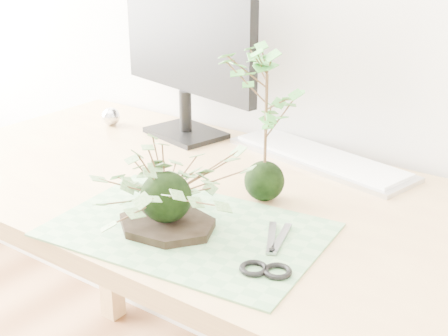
{
  "coord_description": "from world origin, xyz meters",
  "views": [
    {
      "loc": [
        0.62,
        0.29,
        1.26
      ],
      "look_at": [
        0.0,
        1.14,
        0.84
      ],
      "focal_mm": 50.0,
      "sensor_mm": 36.0,
      "label": 1
    }
  ],
  "objects_px": {
    "desk": "(246,239)",
    "ivy_kokedama": "(165,174)",
    "keyboard": "(319,157)",
    "maple_kokedama": "(267,85)",
    "monitor": "(186,40)"
  },
  "relations": [
    {
      "from": "desk",
      "to": "ivy_kokedama",
      "type": "height_order",
      "value": "ivy_kokedama"
    },
    {
      "from": "monitor",
      "to": "desk",
      "type": "bearing_deg",
      "value": -22.14
    },
    {
      "from": "monitor",
      "to": "maple_kokedama",
      "type": "bearing_deg",
      "value": -17.83
    },
    {
      "from": "ivy_kokedama",
      "to": "monitor",
      "type": "relative_size",
      "value": 0.6
    },
    {
      "from": "desk",
      "to": "ivy_kokedama",
      "type": "distance_m",
      "value": 0.28
    },
    {
      "from": "desk",
      "to": "monitor",
      "type": "xyz_separation_m",
      "value": [
        -0.36,
        0.25,
        0.33
      ]
    },
    {
      "from": "maple_kokedama",
      "to": "monitor",
      "type": "bearing_deg",
      "value": 149.45
    },
    {
      "from": "ivy_kokedama",
      "to": "monitor",
      "type": "bearing_deg",
      "value": 125.46
    },
    {
      "from": "keyboard",
      "to": "monitor",
      "type": "relative_size",
      "value": 1.02
    },
    {
      "from": "keyboard",
      "to": "desk",
      "type": "bearing_deg",
      "value": -80.37
    },
    {
      "from": "desk",
      "to": "monitor",
      "type": "bearing_deg",
      "value": 145.14
    },
    {
      "from": "keyboard",
      "to": "maple_kokedama",
      "type": "bearing_deg",
      "value": -74.96
    },
    {
      "from": "maple_kokedama",
      "to": "keyboard",
      "type": "xyz_separation_m",
      "value": [
        -0.01,
        0.26,
        -0.23
      ]
    },
    {
      "from": "desk",
      "to": "ivy_kokedama",
      "type": "bearing_deg",
      "value": -102.67
    },
    {
      "from": "ivy_kokedama",
      "to": "keyboard",
      "type": "bearing_deg",
      "value": 83.4
    }
  ]
}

